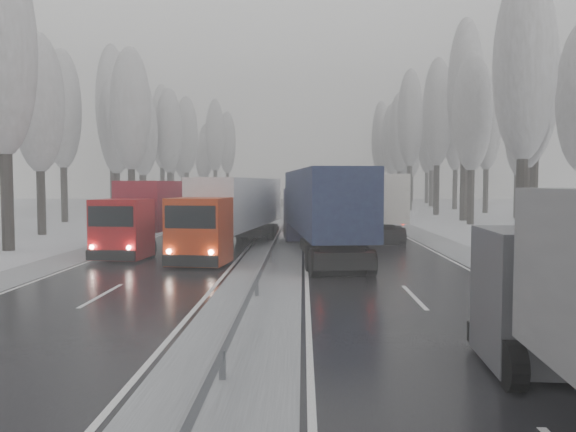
{
  "coord_description": "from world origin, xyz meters",
  "views": [
    {
      "loc": [
        1.55,
        -6.58,
        3.82
      ],
      "look_at": [
        0.81,
        20.9,
        2.2
      ],
      "focal_mm": 35.0,
      "sensor_mm": 36.0,
      "label": 1
    }
  ],
  "objects_px": {
    "box_truck_distant": "(324,196)",
    "truck_red_red": "(168,208)",
    "truck_cream_box": "(369,200)",
    "truck_blue_box": "(320,206)",
    "truck_red_white": "(236,208)"
  },
  "relations": [
    {
      "from": "box_truck_distant",
      "to": "truck_red_red",
      "type": "height_order",
      "value": "truck_red_red"
    },
    {
      "from": "truck_cream_box",
      "to": "truck_red_red",
      "type": "xyz_separation_m",
      "value": [
        -13.05,
        -7.23,
        -0.25
      ]
    },
    {
      "from": "truck_blue_box",
      "to": "box_truck_distant",
      "type": "bearing_deg",
      "value": 81.7
    },
    {
      "from": "box_truck_distant",
      "to": "truck_cream_box",
      "type": "bearing_deg",
      "value": -91.28
    },
    {
      "from": "truck_blue_box",
      "to": "truck_red_red",
      "type": "relative_size",
      "value": 1.14
    },
    {
      "from": "truck_red_red",
      "to": "box_truck_distant",
      "type": "bearing_deg",
      "value": 85.46
    },
    {
      "from": "truck_cream_box",
      "to": "truck_red_white",
      "type": "height_order",
      "value": "truck_cream_box"
    },
    {
      "from": "truck_red_white",
      "to": "truck_red_red",
      "type": "xyz_separation_m",
      "value": [
        -4.36,
        1.92,
        -0.09
      ]
    },
    {
      "from": "truck_blue_box",
      "to": "box_truck_distant",
      "type": "xyz_separation_m",
      "value": [
        2.85,
        69.13,
        -1.08
      ]
    },
    {
      "from": "box_truck_distant",
      "to": "truck_red_red",
      "type": "relative_size",
      "value": 0.53
    },
    {
      "from": "box_truck_distant",
      "to": "truck_red_white",
      "type": "bearing_deg",
      "value": -98.85
    },
    {
      "from": "truck_blue_box",
      "to": "truck_red_white",
      "type": "distance_m",
      "value": 5.25
    },
    {
      "from": "truck_blue_box",
      "to": "truck_cream_box",
      "type": "distance_m",
      "value": 12.1
    },
    {
      "from": "truck_cream_box",
      "to": "truck_red_white",
      "type": "distance_m",
      "value": 12.62
    },
    {
      "from": "box_truck_distant",
      "to": "truck_red_white",
      "type": "distance_m",
      "value": 67.29
    }
  ]
}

